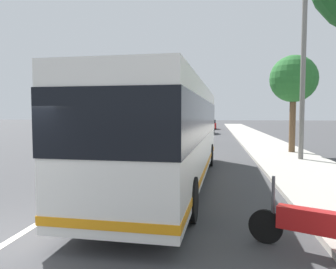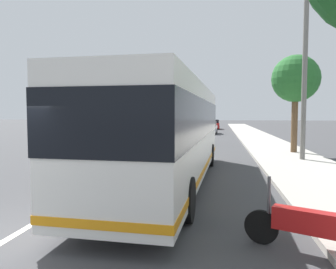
{
  "view_description": "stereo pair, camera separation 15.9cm",
  "coord_description": "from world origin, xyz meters",
  "px_view_note": "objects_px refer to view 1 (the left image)",
  "views": [
    {
      "loc": [
        -5.32,
        -3.79,
        2.38
      ],
      "look_at": [
        6.71,
        -1.98,
        1.57
      ],
      "focal_mm": 33.79,
      "sensor_mm": 36.0,
      "label": 1
    },
    {
      "loc": [
        -5.3,
        -3.94,
        2.38
      ],
      "look_at": [
        6.71,
        -1.98,
        1.57
      ],
      "focal_mm": 33.79,
      "sensor_mm": 36.0,
      "label": 2
    }
  ],
  "objects_px": {
    "utility_pole": "(303,75)",
    "car_far_distant": "(206,128)",
    "coach_bus": "(171,129)",
    "car_behind_bus": "(189,134)",
    "car_oncoming": "(210,125)",
    "roadside_tree_mid_block": "(294,80)",
    "motorcycle_mid_row": "(315,226)"
  },
  "relations": [
    {
      "from": "car_behind_bus",
      "to": "car_far_distant",
      "type": "xyz_separation_m",
      "value": [
        12.74,
        -0.97,
        -0.04
      ]
    },
    {
      "from": "coach_bus",
      "to": "car_oncoming",
      "type": "height_order",
      "value": "coach_bus"
    },
    {
      "from": "car_behind_bus",
      "to": "coach_bus",
      "type": "bearing_deg",
      "value": -177.95
    },
    {
      "from": "motorcycle_mid_row",
      "to": "utility_pole",
      "type": "xyz_separation_m",
      "value": [
        10.78,
        -2.5,
        3.78
      ]
    },
    {
      "from": "utility_pole",
      "to": "car_behind_bus",
      "type": "bearing_deg",
      "value": 36.06
    },
    {
      "from": "coach_bus",
      "to": "motorcycle_mid_row",
      "type": "distance_m",
      "value": 6.15
    },
    {
      "from": "motorcycle_mid_row",
      "to": "utility_pole",
      "type": "height_order",
      "value": "utility_pole"
    },
    {
      "from": "car_far_distant",
      "to": "utility_pole",
      "type": "xyz_separation_m",
      "value": [
        -21.29,
        -5.26,
        3.57
      ]
    },
    {
      "from": "car_far_distant",
      "to": "utility_pole",
      "type": "relative_size",
      "value": 0.51
    },
    {
      "from": "coach_bus",
      "to": "roadside_tree_mid_block",
      "type": "relative_size",
      "value": 2.08
    },
    {
      "from": "utility_pole",
      "to": "roadside_tree_mid_block",
      "type": "bearing_deg",
      "value": -4.88
    },
    {
      "from": "roadside_tree_mid_block",
      "to": "car_oncoming",
      "type": "bearing_deg",
      "value": 10.01
    },
    {
      "from": "car_far_distant",
      "to": "roadside_tree_mid_block",
      "type": "bearing_deg",
      "value": -161.44
    },
    {
      "from": "car_oncoming",
      "to": "roadside_tree_mid_block",
      "type": "bearing_deg",
      "value": -171.43
    },
    {
      "from": "utility_pole",
      "to": "car_far_distant",
      "type": "bearing_deg",
      "value": 13.87
    },
    {
      "from": "coach_bus",
      "to": "car_oncoming",
      "type": "relative_size",
      "value": 2.77
    },
    {
      "from": "motorcycle_mid_row",
      "to": "car_far_distant",
      "type": "xyz_separation_m",
      "value": [
        32.06,
        2.76,
        0.21
      ]
    },
    {
      "from": "car_behind_bus",
      "to": "car_oncoming",
      "type": "relative_size",
      "value": 0.94
    },
    {
      "from": "motorcycle_mid_row",
      "to": "roadside_tree_mid_block",
      "type": "bearing_deg",
      "value": -76.98
    },
    {
      "from": "motorcycle_mid_row",
      "to": "car_far_distant",
      "type": "bearing_deg",
      "value": -60.73
    },
    {
      "from": "coach_bus",
      "to": "car_behind_bus",
      "type": "distance_m",
      "value": 14.3
    },
    {
      "from": "coach_bus",
      "to": "car_far_distant",
      "type": "distance_m",
      "value": 27.01
    },
    {
      "from": "car_far_distant",
      "to": "utility_pole",
      "type": "distance_m",
      "value": 22.22
    },
    {
      "from": "roadside_tree_mid_block",
      "to": "car_far_distant",
      "type": "bearing_deg",
      "value": 16.75
    },
    {
      "from": "coach_bus",
      "to": "motorcycle_mid_row",
      "type": "xyz_separation_m",
      "value": [
        -5.08,
        -3.18,
        -1.38
      ]
    },
    {
      "from": "coach_bus",
      "to": "motorcycle_mid_row",
      "type": "bearing_deg",
      "value": -145.76
    },
    {
      "from": "coach_bus",
      "to": "utility_pole",
      "type": "distance_m",
      "value": 8.4
    },
    {
      "from": "car_far_distant",
      "to": "motorcycle_mid_row",
      "type": "bearing_deg",
      "value": -173.28
    },
    {
      "from": "coach_bus",
      "to": "car_oncoming",
      "type": "distance_m",
      "value": 38.43
    },
    {
      "from": "utility_pole",
      "to": "coach_bus",
      "type": "bearing_deg",
      "value": 135.06
    },
    {
      "from": "car_oncoming",
      "to": "utility_pole",
      "type": "distance_m",
      "value": 33.28
    },
    {
      "from": "coach_bus",
      "to": "utility_pole",
      "type": "xyz_separation_m",
      "value": [
        5.7,
        -5.68,
        2.4
      ]
    }
  ]
}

